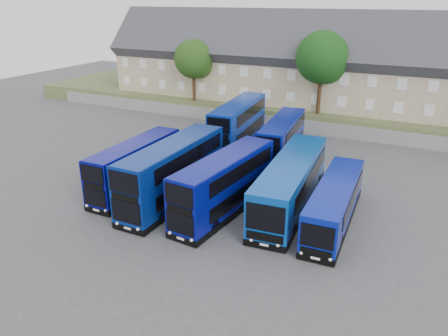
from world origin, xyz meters
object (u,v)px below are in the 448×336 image
dd_front_mid (173,173)px  coach_east_a (291,184)px  dd_front_left (136,168)px  tree_mid (323,60)px  tree_west (195,61)px

dd_front_mid → coach_east_a: 8.75m
dd_front_mid → dd_front_left: bearing=174.7°
dd_front_left → tree_mid: 25.25m
dd_front_left → tree_west: bearing=107.7°
dd_front_mid → tree_west: (-11.11, 22.79, 4.83)m
dd_front_mid → tree_west: bearing=116.3°
dd_front_left → tree_west: size_ratio=1.29×
tree_west → dd_front_left: bearing=-71.8°
dd_front_left → tree_west: 24.16m
dd_front_mid → tree_mid: tree_mid is taller
tree_west → dd_front_mid: bearing=-64.0°
coach_east_a → tree_west: size_ratio=1.74×
tree_mid → dd_front_left: bearing=-110.6°
dd_front_left → coach_east_a: dd_front_left is taller
dd_front_left → dd_front_mid: size_ratio=0.87×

